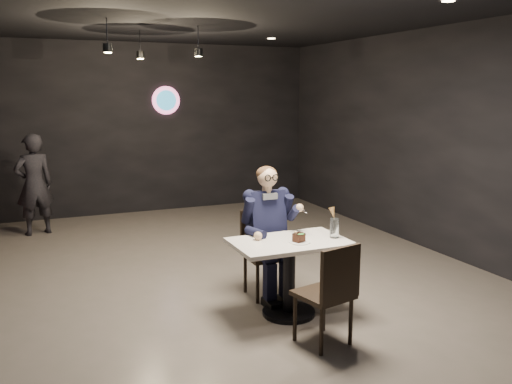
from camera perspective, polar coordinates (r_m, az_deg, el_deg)
name	(u,v)px	position (r m, az deg, el deg)	size (l,w,h in m)	color
floor	(199,299)	(5.85, -6.03, -11.18)	(9.00, 9.00, 0.00)	#6E625B
wall_sign	(166,100)	(9.96, -9.46, 9.50)	(0.50, 0.06, 0.50)	pink
pendant_lights	(149,35)	(7.41, -11.21, 15.94)	(1.40, 1.20, 0.36)	black
main_table	(289,278)	(5.33, 3.50, -9.01)	(1.10, 0.70, 0.75)	white
chair_far	(266,254)	(5.78, 1.06, -6.55)	(0.42, 0.46, 0.92)	black
chair_near	(323,292)	(4.76, 7.09, -10.43)	(0.42, 0.46, 0.92)	black
seated_man	(266,230)	(5.71, 1.07, -4.05)	(0.60, 0.80, 1.44)	black
dessert_plate	(300,242)	(5.16, 4.63, -5.29)	(0.20, 0.20, 0.01)	white
cake_slice	(299,238)	(5.15, 4.53, -4.82)	(0.10, 0.08, 0.07)	black
mint_leaf	(301,234)	(5.11, 4.75, -4.43)	(0.07, 0.04, 0.01)	green
sundae_glass	(334,228)	(5.35, 8.25, -3.78)	(0.09, 0.09, 0.19)	silver
wafer_cone	(333,213)	(5.33, 8.10, -2.23)	(0.06, 0.06, 0.12)	#B39149
passerby	(34,184)	(8.85, -22.32, 0.74)	(0.56, 0.37, 1.54)	black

